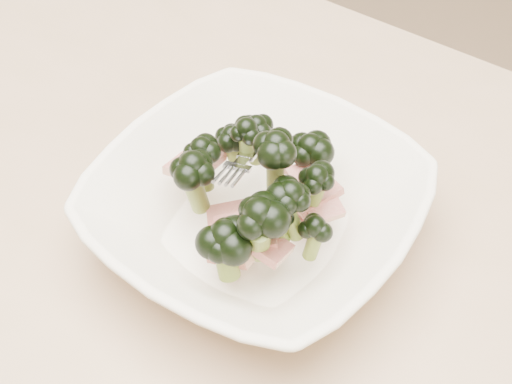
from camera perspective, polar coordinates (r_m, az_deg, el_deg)
dining_table at (r=0.67m, az=-10.10°, el=-9.17°), size 1.20×0.80×0.75m
broccoli_dish at (r=0.56m, az=0.02°, el=-1.04°), size 0.25×0.25×0.12m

